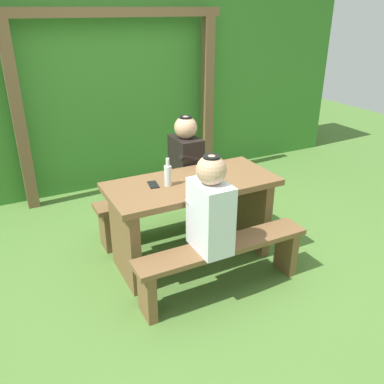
# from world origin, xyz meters

# --- Properties ---
(ground_plane) EXTENTS (12.00, 12.00, 0.00)m
(ground_plane) POSITION_xyz_m (0.00, 0.00, 0.00)
(ground_plane) COLOR #4E7732
(hedge_backdrop) EXTENTS (6.40, 0.90, 2.16)m
(hedge_backdrop) POSITION_xyz_m (0.00, 2.36, 1.08)
(hedge_backdrop) COLOR #38792A
(hedge_backdrop) RESTS_ON ground_plane
(pergola_post_left) EXTENTS (0.12, 0.12, 1.94)m
(pergola_post_left) POSITION_xyz_m (-1.11, 1.74, 0.97)
(pergola_post_left) COLOR brown
(pergola_post_left) RESTS_ON ground_plane
(pergola_post_right) EXTENTS (0.12, 0.12, 1.94)m
(pergola_post_right) POSITION_xyz_m (1.11, 1.74, 0.97)
(pergola_post_right) COLOR brown
(pergola_post_right) RESTS_ON ground_plane
(pergola_crossbeam) EXTENTS (2.46, 0.10, 0.10)m
(pergola_crossbeam) POSITION_xyz_m (0.00, 1.74, 1.99)
(pergola_crossbeam) COLOR brown
(pergola_crossbeam) RESTS_ON pergola_post_left
(picnic_table) EXTENTS (1.40, 0.64, 0.75)m
(picnic_table) POSITION_xyz_m (0.00, 0.00, 0.51)
(picnic_table) COLOR brown
(picnic_table) RESTS_ON ground_plane
(bench_near) EXTENTS (1.40, 0.24, 0.43)m
(bench_near) POSITION_xyz_m (0.00, -0.51, 0.31)
(bench_near) COLOR brown
(bench_near) RESTS_ON ground_plane
(bench_far) EXTENTS (1.40, 0.24, 0.43)m
(bench_far) POSITION_xyz_m (0.00, 0.51, 0.31)
(bench_far) COLOR brown
(bench_far) RESTS_ON ground_plane
(person_white_shirt) EXTENTS (0.25, 0.35, 0.72)m
(person_white_shirt) POSITION_xyz_m (-0.12, -0.51, 0.76)
(person_white_shirt) COLOR silver
(person_white_shirt) RESTS_ON bench_near
(person_black_coat) EXTENTS (0.25, 0.35, 0.72)m
(person_black_coat) POSITION_xyz_m (0.20, 0.51, 0.76)
(person_black_coat) COLOR black
(person_black_coat) RESTS_ON bench_far
(drinking_glass) EXTENTS (0.07, 0.07, 0.08)m
(drinking_glass) POSITION_xyz_m (0.10, 0.06, 0.78)
(drinking_glass) COLOR silver
(drinking_glass) RESTS_ON picnic_table
(bottle_left) EXTENTS (0.06, 0.06, 0.23)m
(bottle_left) POSITION_xyz_m (-0.21, 0.01, 0.84)
(bottle_left) COLOR silver
(bottle_left) RESTS_ON picnic_table
(cell_phone) EXTENTS (0.09, 0.15, 0.01)m
(cell_phone) POSITION_xyz_m (-0.31, 0.07, 0.75)
(cell_phone) COLOR black
(cell_phone) RESTS_ON picnic_table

